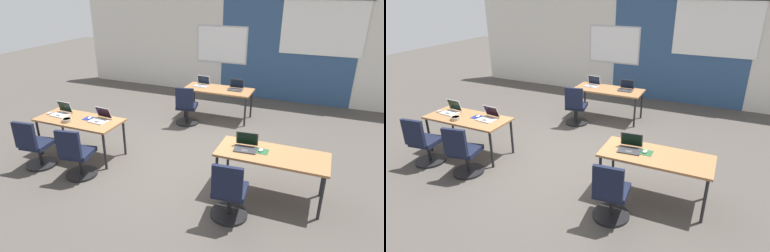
% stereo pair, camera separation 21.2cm
% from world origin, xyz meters
% --- Properties ---
extents(ground_plane, '(24.00, 24.00, 0.00)m').
position_xyz_m(ground_plane, '(0.00, 0.00, 0.00)').
color(ground_plane, '#47423D').
extents(back_wall_assembly, '(10.00, 0.27, 2.80)m').
position_xyz_m(back_wall_assembly, '(0.04, 4.20, 1.41)').
color(back_wall_assembly, silver).
rests_on(back_wall_assembly, ground).
extents(desk_near_left, '(1.60, 0.70, 0.72)m').
position_xyz_m(desk_near_left, '(-1.75, -0.60, 0.66)').
color(desk_near_left, olive).
rests_on(desk_near_left, ground).
extents(desk_near_right, '(1.60, 0.70, 0.72)m').
position_xyz_m(desk_near_right, '(1.75, -0.60, 0.66)').
color(desk_near_right, olive).
rests_on(desk_near_right, ground).
extents(desk_far_center, '(1.60, 0.70, 0.72)m').
position_xyz_m(desk_far_center, '(0.00, 2.20, 0.66)').
color(desk_far_center, olive).
rests_on(desk_far_center, ground).
extents(laptop_near_left_inner, '(0.35, 0.33, 0.23)m').
position_xyz_m(laptop_near_left_inner, '(-1.34, -0.51, 0.77)').
color(laptop_near_left_inner, '#B7B7BC').
rests_on(laptop_near_left_inner, desk_near_left).
extents(mousepad_near_left_inner, '(0.22, 0.19, 0.00)m').
position_xyz_m(mousepad_near_left_inner, '(-1.57, -0.52, 0.72)').
color(mousepad_near_left_inner, navy).
rests_on(mousepad_near_left_inner, desk_near_left).
extents(mouse_near_left_inner, '(0.07, 0.11, 0.03)m').
position_xyz_m(mouse_near_left_inner, '(-1.57, -0.52, 0.74)').
color(mouse_near_left_inner, silver).
rests_on(mouse_near_left_inner, mousepad_near_left_inner).
extents(chair_near_left_inner, '(0.52, 0.57, 0.92)m').
position_xyz_m(chair_near_left_inner, '(-1.27, -1.29, 0.38)').
color(chair_near_left_inner, black).
rests_on(chair_near_left_inner, ground).
extents(laptop_far_right, '(0.34, 0.29, 0.23)m').
position_xyz_m(laptop_far_right, '(0.39, 2.29, 0.77)').
color(laptop_far_right, '#333338').
rests_on(laptop_far_right, desk_far_center).
extents(laptop_far_left, '(0.35, 0.31, 0.23)m').
position_xyz_m(laptop_far_left, '(-0.46, 2.29, 0.77)').
color(laptop_far_left, '#B7B7BC').
rests_on(laptop_far_left, desk_far_center).
extents(chair_far_left, '(0.52, 0.57, 0.92)m').
position_xyz_m(chair_far_left, '(-0.53, 1.50, 0.38)').
color(chair_far_left, black).
rests_on(chair_far_left, ground).
extents(laptop_near_left_end, '(0.35, 0.30, 0.23)m').
position_xyz_m(laptop_near_left_end, '(-2.20, -0.54, 0.77)').
color(laptop_near_left_end, silver).
rests_on(laptop_near_left_end, desk_near_left).
extents(mouse_near_left_end, '(0.08, 0.11, 0.03)m').
position_xyz_m(mouse_near_left_end, '(-2.45, -0.61, 0.74)').
color(mouse_near_left_end, '#B2B2B7').
rests_on(mouse_near_left_end, desk_near_left).
extents(chair_near_left_end, '(0.52, 0.56, 0.92)m').
position_xyz_m(chair_near_left_end, '(-2.16, -1.30, 0.38)').
color(chair_near_left_end, black).
rests_on(chair_near_left_end, ground).
extents(laptop_near_right_inner, '(0.35, 0.31, 0.23)m').
position_xyz_m(laptop_near_right_inner, '(1.36, -0.59, 0.77)').
color(laptop_near_right_inner, '#333338').
rests_on(laptop_near_right_inner, desk_near_right).
extents(mousepad_near_right_inner, '(0.22, 0.19, 0.00)m').
position_xyz_m(mousepad_near_right_inner, '(1.58, -0.59, 0.72)').
color(mousepad_near_right_inner, '#23512D').
rests_on(mousepad_near_right_inner, desk_near_right).
extents(mouse_near_right_inner, '(0.08, 0.11, 0.03)m').
position_xyz_m(mouse_near_right_inner, '(1.58, -0.59, 0.74)').
color(mouse_near_right_inner, silver).
rests_on(mouse_near_right_inner, mousepad_near_right_inner).
extents(chair_near_right_inner, '(0.52, 0.56, 0.92)m').
position_xyz_m(chair_near_right_inner, '(1.34, -1.36, 0.38)').
color(chair_near_right_inner, black).
rests_on(chair_near_right_inner, ground).
extents(snack_bowl, '(0.18, 0.18, 0.06)m').
position_xyz_m(snack_bowl, '(-1.86, -0.78, 0.76)').
color(snack_bowl, tan).
rests_on(snack_bowl, desk_near_left).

